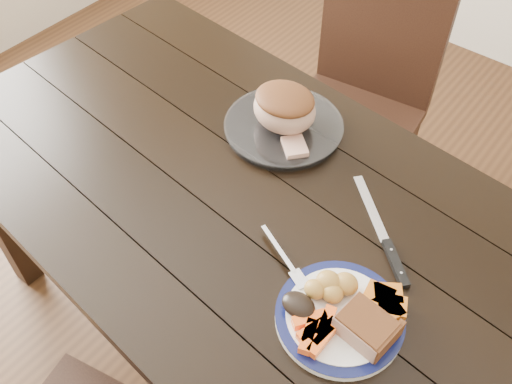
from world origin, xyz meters
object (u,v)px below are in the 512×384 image
Objects in this scene: serving_platter at (284,128)px; roast_joint at (284,109)px; dining_table at (236,210)px; dinner_plate at (340,317)px; chair_far at (361,94)px; pork_slice at (366,327)px; fork at (286,261)px; carving_knife at (389,249)px.

roast_joint reaches higher than serving_platter.
dinner_plate is (0.39, -0.14, 0.10)m from dining_table.
chair_far is at bearing 94.55° from serving_platter.
serving_platter reaches higher than dining_table.
fork is (-0.21, 0.04, -0.02)m from pork_slice.
serving_platter is (0.04, -0.51, 0.23)m from chair_far.
pork_slice reaches higher than fork.
pork_slice reaches higher than serving_platter.
dining_table is 0.49m from pork_slice.
dinner_plate reaches higher than dining_table.
chair_far reaches higher than fork.
dining_table is at bearing 159.76° from dinner_plate.
dining_table is 0.40m from carving_knife.
chair_far is 0.56m from serving_platter.
serving_platter is at bearing 141.54° from pork_slice.
serving_platter is at bearing 86.31° from chair_far.
roast_joint is (0.04, -0.51, 0.30)m from chair_far.
fork reaches higher than carving_knife.
pork_slice reaches higher than carving_knife.
dinner_plate is at bearing -47.58° from carving_knife.
fork is at bearing -90.79° from carving_knife.
fork reaches higher than dinner_plate.
chair_far reaches higher than serving_platter.
roast_joint reaches higher than carving_knife.
serving_platter is 0.06m from roast_joint.
dinner_plate is (0.46, -0.88, 0.23)m from chair_far.
pork_slice is (0.51, -0.89, 0.27)m from chair_far.
chair_far is at bearing 163.98° from carving_knife.
chair_far is (-0.07, 0.74, -0.13)m from dining_table.
chair_far is 1.06m from pork_slice.
chair_far is 0.59m from roast_joint.
roast_joint is (-0.26, 0.34, 0.05)m from fork.
dinner_plate is 0.99× the size of carving_knife.
chair_far reaches higher than roast_joint.
fork is at bearing 169.51° from pork_slice.
dining_table is at bearing -130.35° from carving_knife.
chair_far is 3.64× the size of dinner_plate.
serving_platter is 0.61m from pork_slice.
pork_slice reaches higher than dining_table.
dining_table is 0.28m from roast_joint.
dinner_plate is 0.56m from serving_platter.
fork is at bearing 101.26° from chair_far.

